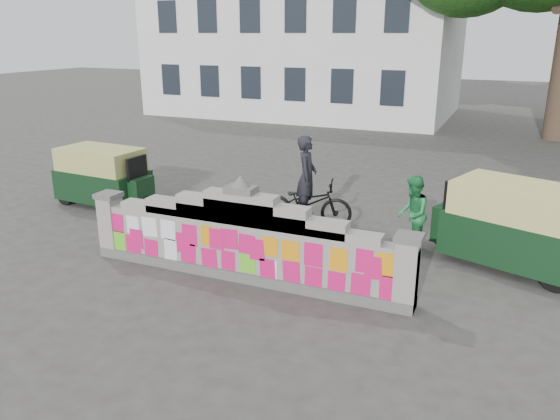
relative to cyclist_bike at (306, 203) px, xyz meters
The scene contains 8 objects.
ground 3.28m from the cyclist_bike, 90.74° to the right, with size 100.00×100.00×0.00m, color #383533.
parapet_wall 3.24m from the cyclist_bike, 90.74° to the right, with size 6.48×0.44×2.01m.
building 20.33m from the cyclist_bike, 110.58° to the left, with size 16.00×10.00×8.90m.
cyclist_bike is the anchor object (origin of this frame).
cyclist_rider 0.39m from the cyclist_bike, ahead, with size 0.70×0.46×1.93m, color black.
pedestrian 2.64m from the cyclist_bike, 12.19° to the right, with size 0.79×0.61×1.62m, color #248544.
rickshaw_left 5.57m from the cyclist_bike, behind, with size 2.80×1.44×1.53m.
rickshaw_right 4.57m from the cyclist_bike, ahead, with size 3.11×2.20×1.67m.
Camera 1 is at (4.36, -8.31, 4.40)m, focal length 35.00 mm.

